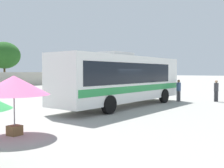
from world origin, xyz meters
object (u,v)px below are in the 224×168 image
(coach_bus_white_green, at_px, (122,78))
(roadside_tree_midright, at_px, (4,55))
(attendant_by_bus_door, at_px, (179,89))
(vendor_umbrella_near_gate_pink, at_px, (14,86))
(passenger_waiting_on_apron, at_px, (216,89))

(coach_bus_white_green, xyz_separation_m, roadside_tree_midright, (9.60, 30.69, 3.13))
(attendant_by_bus_door, distance_m, vendor_umbrella_near_gate_pink, 14.22)
(passenger_waiting_on_apron, distance_m, roadside_tree_midright, 35.13)
(attendant_by_bus_door, relative_size, passenger_waiting_on_apron, 1.02)
(attendant_by_bus_door, xyz_separation_m, passenger_waiting_on_apron, (1.68, -2.37, -0.02))
(vendor_umbrella_near_gate_pink, bearing_deg, passenger_waiting_on_apron, -9.22)
(attendant_by_bus_door, bearing_deg, coach_bus_white_green, 161.73)
(coach_bus_white_green, xyz_separation_m, vendor_umbrella_near_gate_pink, (-8.99, -1.51, -0.09))
(roadside_tree_midright, bearing_deg, vendor_umbrella_near_gate_pink, -119.99)
(passenger_waiting_on_apron, height_order, vendor_umbrella_near_gate_pink, vendor_umbrella_near_gate_pink)
(coach_bus_white_green, relative_size, attendant_by_bus_door, 6.68)
(vendor_umbrella_near_gate_pink, distance_m, roadside_tree_midright, 37.33)
(roadside_tree_midright, bearing_deg, attendant_by_bus_door, -97.73)
(attendant_by_bus_door, xyz_separation_m, roadside_tree_midright, (4.40, 32.41, 4.07))
(passenger_waiting_on_apron, height_order, roadside_tree_midright, roadside_tree_midright)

